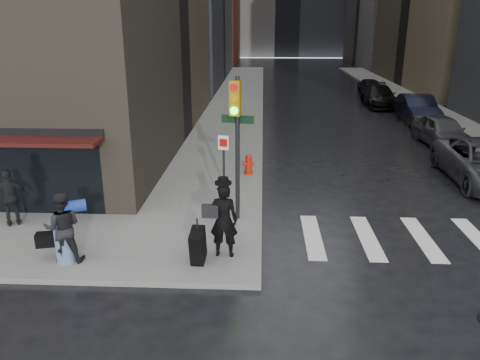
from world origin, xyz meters
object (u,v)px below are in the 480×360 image
object	(u,v)px
man_overcoat	(218,224)
man_greycoat	(11,198)
parked_car_3	(379,96)
man_jeans	(62,227)
parked_car_4	(371,87)
fire_hydrant	(248,165)
parked_car_2	(418,109)
traffic_light	(235,130)
parked_car_1	(442,131)

from	to	relation	value
man_overcoat	man_greycoat	bearing A→B (deg)	-12.31
man_overcoat	parked_car_3	bearing A→B (deg)	-108.93
man_jeans	parked_car_4	bearing A→B (deg)	-128.98
fire_hydrant	parked_car_3	distance (m)	19.43
man_jeans	parked_car_2	xyz separation A→B (m)	(14.60, 18.80, -0.26)
traffic_light	parked_car_3	xyz separation A→B (m)	(9.39, 21.69, -2.22)
man_greycoat	parked_car_4	world-z (taller)	man_greycoat
man_overcoat	man_greycoat	world-z (taller)	man_overcoat
traffic_light	man_jeans	bearing A→B (deg)	-132.78
man_greycoat	parked_car_1	size ratio (longest dim) A/B	0.39
parked_car_3	parked_car_4	world-z (taller)	parked_car_3
man_jeans	parked_car_2	size ratio (longest dim) A/B	0.37
parked_car_2	parked_car_3	world-z (taller)	parked_car_2
man_overcoat	parked_car_2	world-z (taller)	man_overcoat
man_overcoat	traffic_light	size ratio (longest dim) A/B	0.50
fire_hydrant	parked_car_2	bearing A→B (deg)	48.29
traffic_light	fire_hydrant	distance (m)	5.17
man_jeans	fire_hydrant	xyz separation A→B (m)	(4.46, 7.42, -0.59)
man_jeans	fire_hydrant	world-z (taller)	man_jeans
parked_car_1	parked_car_3	world-z (taller)	parked_car_1
man_overcoat	parked_car_2	size ratio (longest dim) A/B	0.44
man_jeans	parked_car_1	size ratio (longest dim) A/B	0.42
fire_hydrant	parked_car_2	xyz separation A→B (m)	(10.14, 11.37, 0.32)
man_overcoat	parked_car_1	world-z (taller)	man_overcoat
parked_car_2	parked_car_4	world-z (taller)	parked_car_2
man_overcoat	parked_car_1	distance (m)	16.19
fire_hydrant	parked_car_1	distance (m)	11.11
man_greycoat	man_jeans	bearing A→B (deg)	107.57
parked_car_2	parked_car_3	xyz separation A→B (m)	(-1.01, 5.78, -0.08)
fire_hydrant	traffic_light	bearing A→B (deg)	-93.32
man_jeans	parked_car_3	world-z (taller)	man_jeans
fire_hydrant	parked_car_4	distance (m)	24.92
man_overcoat	parked_car_3	world-z (taller)	man_overcoat
man_greycoat	parked_car_4	distance (m)	32.78
man_jeans	parked_car_3	distance (m)	28.08
man_greycoat	parked_car_4	size ratio (longest dim) A/B	0.45
man_overcoat	parked_car_4	xyz separation A→B (m)	(10.33, 29.94, -0.41)
man_greycoat	fire_hydrant	xyz separation A→B (m)	(6.94, 5.27, -0.51)
traffic_light	parked_car_4	xyz separation A→B (m)	(10.03, 27.47, -2.31)
parked_car_3	man_overcoat	bearing A→B (deg)	-109.91
man_greycoat	parked_car_4	bearing A→B (deg)	-152.14
parked_car_2	parked_car_4	distance (m)	11.56
man_jeans	traffic_light	world-z (taller)	traffic_light
parked_car_4	parked_car_2	bearing A→B (deg)	-91.61
man_jeans	traffic_light	bearing A→B (deg)	-159.40
man_greycoat	parked_car_3	xyz separation A→B (m)	(16.07, 22.42, -0.27)
parked_car_2	parked_car_4	xyz separation A→B (m)	(-0.37, 11.55, -0.17)
parked_car_1	parked_car_2	distance (m)	5.80
man_overcoat	fire_hydrant	xyz separation A→B (m)	(0.56, 7.01, -0.57)
man_jeans	parked_car_3	size ratio (longest dim) A/B	0.36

